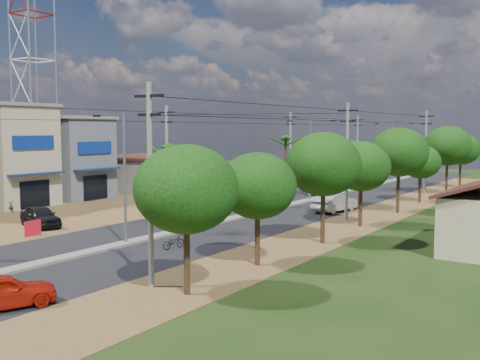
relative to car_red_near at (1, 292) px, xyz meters
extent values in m
plane|color=black|center=(-4.73, 11.48, -0.69)|extent=(160.00, 160.00, 0.00)
cube|color=black|center=(-4.73, 26.48, -0.67)|extent=(12.00, 110.00, 0.04)
cube|color=#605E56|center=(-4.73, 29.48, -0.60)|extent=(1.00, 90.00, 0.18)
cube|color=brown|center=(-19.73, 19.48, -0.67)|extent=(18.00, 46.00, 0.04)
cube|color=brown|center=(3.77, 26.48, -0.68)|extent=(5.00, 90.00, 0.03)
cube|color=tan|center=(-26.73, 18.48, 3.81)|extent=(8.00, 6.00, 9.00)
cube|color=#605E56|center=(-26.73, 18.48, 8.46)|extent=(8.40, 6.40, 0.30)
cube|color=#102446|center=(-22.33, 18.48, 2.41)|extent=(0.80, 5.40, 0.15)
cube|color=black|center=(-22.68, 18.48, 0.61)|extent=(0.10, 3.00, 2.40)
cube|color=navy|center=(-22.65, 18.48, 5.16)|extent=(0.12, 4.20, 1.20)
cube|color=#53575C|center=(-26.73, 25.48, 3.31)|extent=(8.00, 6.00, 8.00)
cube|color=#605E56|center=(-26.73, 25.48, 7.46)|extent=(8.40, 6.40, 0.30)
cube|color=#102446|center=(-22.33, 25.48, 2.41)|extent=(0.80, 5.40, 0.15)
cube|color=black|center=(-22.68, 25.48, 0.61)|extent=(0.10, 3.00, 2.40)
cube|color=navy|center=(-22.65, 25.48, 4.51)|extent=(0.12, 4.20, 1.20)
cube|color=#605E56|center=(-25.73, 35.48, 1.11)|extent=(10.00, 10.00, 3.60)
cube|color=black|center=(-25.73, 35.48, 3.11)|extent=(10.40, 10.40, 0.30)
cylinder|color=gray|center=(-33.33, 23.88, 18.31)|extent=(0.24, 0.24, 38.00)
cylinder|color=gray|center=(-30.13, 23.88, 18.31)|extent=(0.24, 0.24, 38.00)
cylinder|color=gray|center=(-30.13, 27.08, 18.31)|extent=(0.24, 0.24, 38.00)
cylinder|color=gray|center=(-33.33, 27.08, 18.31)|extent=(0.24, 0.24, 38.00)
cylinder|color=black|center=(4.77, 5.48, 1.41)|extent=(0.28, 0.28, 4.20)
ellipsoid|color=black|center=(4.77, 5.48, 3.81)|extent=(4.40, 4.40, 3.74)
cylinder|color=black|center=(4.57, 11.48, 1.23)|extent=(0.28, 0.28, 3.85)
ellipsoid|color=black|center=(4.57, 11.48, 3.43)|extent=(4.00, 4.00, 3.40)
cylinder|color=black|center=(4.97, 18.48, 1.58)|extent=(0.28, 0.28, 4.55)
ellipsoid|color=black|center=(4.97, 18.48, 4.18)|extent=(4.60, 4.60, 3.91)
cylinder|color=black|center=(4.67, 25.48, 1.34)|extent=(0.28, 0.28, 4.06)
ellipsoid|color=black|center=(4.67, 25.48, 3.66)|extent=(4.20, 4.20, 3.57)
cylinder|color=black|center=(4.87, 33.48, 1.69)|extent=(0.28, 0.28, 4.76)
ellipsoid|color=black|center=(4.87, 33.48, 4.41)|extent=(4.80, 4.80, 4.08)
cylinder|color=black|center=(4.47, 41.48, 1.13)|extent=(0.28, 0.28, 3.64)
ellipsoid|color=black|center=(4.47, 41.48, 3.21)|extent=(3.80, 3.80, 3.23)
cylinder|color=black|center=(5.07, 49.48, 1.76)|extent=(0.28, 0.28, 4.90)
ellipsoid|color=black|center=(5.07, 49.48, 4.56)|extent=(5.00, 5.00, 4.25)
cylinder|color=black|center=(4.77, 57.48, 1.48)|extent=(0.28, 0.28, 4.34)
ellipsoid|color=black|center=(4.77, 57.48, 3.96)|extent=(4.40, 4.40, 3.74)
cylinder|color=black|center=(-4.73, 15.48, 2.21)|extent=(0.22, 0.22, 5.80)
cylinder|color=black|center=(-4.73, 31.48, 2.41)|extent=(0.22, 0.22, 6.20)
cylinder|color=black|center=(-4.73, 47.48, 2.06)|extent=(0.22, 0.22, 5.50)
cylinder|color=gray|center=(-4.73, 11.48, 3.31)|extent=(0.16, 0.16, 8.00)
cube|color=gray|center=(-3.53, 11.48, 7.21)|extent=(2.40, 0.08, 0.08)
cube|color=gray|center=(-5.93, 11.48, 7.21)|extent=(2.40, 0.08, 0.08)
cube|color=black|center=(-2.43, 11.48, 7.11)|extent=(0.50, 0.18, 0.12)
cube|color=black|center=(-7.03, 11.48, 7.11)|extent=(0.50, 0.18, 0.12)
cylinder|color=gray|center=(-4.73, 36.48, 3.31)|extent=(0.16, 0.16, 8.00)
cube|color=gray|center=(-3.53, 36.48, 7.21)|extent=(2.40, 0.08, 0.08)
cube|color=gray|center=(-5.93, 36.48, 7.21)|extent=(2.40, 0.08, 0.08)
cube|color=black|center=(-2.43, 36.48, 7.11)|extent=(0.50, 0.18, 0.12)
cube|color=black|center=(-7.03, 36.48, 7.11)|extent=(0.50, 0.18, 0.12)
cylinder|color=gray|center=(-4.73, 61.48, 3.31)|extent=(0.16, 0.16, 8.00)
cube|color=gray|center=(-3.53, 61.48, 7.21)|extent=(2.40, 0.08, 0.08)
cube|color=gray|center=(-5.93, 61.48, 7.21)|extent=(2.40, 0.08, 0.08)
cube|color=black|center=(-2.43, 61.48, 7.11)|extent=(0.50, 0.18, 0.12)
cube|color=black|center=(-7.03, 61.48, 7.11)|extent=(0.50, 0.18, 0.12)
cylinder|color=#605E56|center=(-11.73, 23.48, 3.81)|extent=(0.24, 0.24, 9.00)
cube|color=black|center=(-11.73, 23.48, 7.71)|extent=(1.60, 0.12, 0.12)
cube|color=black|center=(-11.73, 23.48, 6.91)|extent=(1.20, 0.12, 0.12)
cylinder|color=#605E56|center=(-11.73, 45.48, 3.81)|extent=(0.24, 0.24, 9.00)
cube|color=black|center=(-11.73, 45.48, 7.71)|extent=(1.60, 0.12, 0.12)
cube|color=black|center=(-11.73, 45.48, 6.91)|extent=(1.20, 0.12, 0.12)
cylinder|color=#605E56|center=(-11.73, 66.48, 3.81)|extent=(0.24, 0.24, 9.00)
cube|color=black|center=(-11.73, 66.48, 7.71)|extent=(1.60, 0.12, 0.12)
cube|color=black|center=(-11.73, 66.48, 6.91)|extent=(1.20, 0.12, 0.12)
cylinder|color=#605E56|center=(2.77, 5.48, 3.81)|extent=(0.24, 0.24, 9.00)
cube|color=black|center=(2.77, 5.48, 7.71)|extent=(1.60, 0.12, 0.12)
cube|color=black|center=(2.77, 5.48, 6.91)|extent=(1.20, 0.12, 0.12)
cylinder|color=#605E56|center=(2.77, 27.48, 3.81)|extent=(0.24, 0.24, 9.00)
cube|color=black|center=(2.77, 27.48, 7.71)|extent=(1.60, 0.12, 0.12)
cube|color=black|center=(2.77, 27.48, 6.91)|extent=(1.20, 0.12, 0.12)
cylinder|color=#605E56|center=(2.77, 49.48, 3.81)|extent=(0.24, 0.24, 9.00)
cube|color=black|center=(2.77, 49.48, 7.71)|extent=(1.60, 0.12, 0.12)
cube|color=black|center=(2.77, 49.48, 6.91)|extent=(1.20, 0.12, 0.12)
imported|color=#A01508|center=(0.00, 0.00, 0.00)|extent=(3.10, 4.38, 1.38)
imported|color=gray|center=(0.27, 31.03, 0.11)|extent=(2.39, 5.06, 1.60)
imported|color=silver|center=(-6.23, 42.48, 0.05)|extent=(2.90, 5.39, 1.48)
imported|color=black|center=(-14.32, 12.66, 0.06)|extent=(4.77, 3.05, 1.51)
imported|color=black|center=(-1.55, 12.13, -0.28)|extent=(0.80, 1.63, 0.82)
imported|color=black|center=(-8.35, 31.70, -0.25)|extent=(0.59, 1.67, 0.88)
imported|color=black|center=(-9.03, 46.82, -0.17)|extent=(1.05, 1.81, 1.05)
cube|color=red|center=(-11.87, 10.21, -0.18)|extent=(0.10, 1.24, 1.03)
cylinder|color=black|center=(-11.87, 9.64, -0.43)|extent=(0.04, 0.04, 0.52)
cylinder|color=black|center=(-11.87, 10.78, -0.43)|extent=(0.04, 0.04, 0.52)
imported|color=black|center=(-22.64, 15.90, -0.19)|extent=(1.73, 0.88, 1.00)
camera|label=1|loc=(19.33, -12.66, 6.27)|focal=42.00mm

